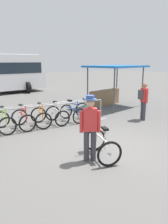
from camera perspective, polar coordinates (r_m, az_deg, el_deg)
ground_plane at (r=6.66m, az=5.22°, el=-9.20°), size 80.00×80.00×0.00m
bike_rack_rail at (r=8.70m, az=-8.15°, el=0.95°), size 4.59×0.48×0.88m
racked_bike_lime at (r=8.48m, az=-20.26°, el=-2.40°), size 0.72×1.14×0.98m
racked_bike_red at (r=8.61m, az=-15.68°, el=-1.84°), size 0.71×1.13×0.97m
racked_bike_orange at (r=8.79m, az=-11.26°, el=-1.28°), size 0.88×1.22×0.97m
racked_bike_white at (r=9.03m, az=-7.05°, el=-0.74°), size 0.75×1.16×0.98m
racked_bike_blue at (r=9.31m, az=-3.08°, el=-0.23°), size 0.70×1.13×0.97m
racked_bike_teal at (r=9.63m, az=0.65°, el=0.25°), size 0.85×1.19×0.97m
featured_bicycle at (r=5.89m, az=4.23°, el=-7.16°), size 0.95×1.25×1.09m
person_with_featured_bike at (r=5.47m, az=1.59°, el=-3.64°), size 0.47×0.35×1.72m
pedestrian_with_backpack at (r=9.75m, az=15.35°, el=3.35°), size 0.42×0.49×1.64m
market_stall at (r=12.39m, az=7.07°, el=7.89°), size 3.45×2.80×2.30m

